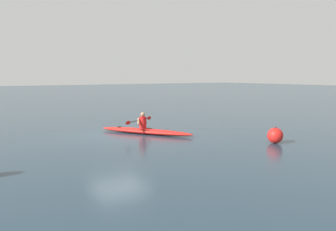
{
  "coord_description": "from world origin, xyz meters",
  "views": [
    {
      "loc": [
        6.97,
        14.47,
        2.72
      ],
      "look_at": [
        -0.8,
        2.82,
        1.12
      ],
      "focal_mm": 38.32,
      "sensor_mm": 36.0,
      "label": 1
    }
  ],
  "objects": [
    {
      "name": "kayaker",
      "position": [
        -1.16,
        0.15,
        0.57
      ],
      "size": [
        2.03,
        1.24,
        0.75
      ],
      "color": "red",
      "rests_on": "kayak"
    },
    {
      "name": "kayak",
      "position": [
        -1.24,
        0.29,
        0.13
      ],
      "size": [
        2.98,
        4.39,
        0.25
      ],
      "color": "red",
      "rests_on": "ground"
    },
    {
      "name": "mooring_buoy_orange_mid",
      "position": [
        -4.39,
        5.13,
        0.31
      ],
      "size": [
        0.62,
        0.62,
        0.67
      ],
      "color": "red",
      "rests_on": "ground"
    },
    {
      "name": "ground_plane",
      "position": [
        0.0,
        0.0,
        0.0
      ],
      "size": [
        160.0,
        160.0,
        0.0
      ],
      "primitive_type": "plane",
      "color": "#233847"
    }
  ]
}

